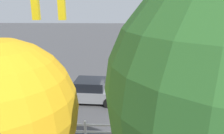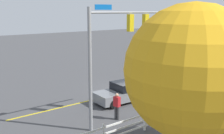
% 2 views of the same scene
% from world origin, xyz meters
% --- Properties ---
extents(ground_plane, '(120.00, 120.00, 0.00)m').
position_xyz_m(ground_plane, '(0.00, 0.00, 0.00)').
color(ground_plane, '#444447').
extents(lane_center_stripe, '(28.00, 0.16, 0.01)m').
position_xyz_m(lane_center_stripe, '(-4.00, 0.00, 0.00)').
color(lane_center_stripe, gold).
rests_on(lane_center_stripe, ground_plane).
extents(signal_assembly, '(6.29, 0.38, 6.93)m').
position_xyz_m(signal_assembly, '(4.88, 4.36, 4.84)').
color(signal_assembly, gray).
rests_on(signal_assembly, ground_plane).
extents(car_0, '(4.56, 2.18, 1.46)m').
position_xyz_m(car_0, '(1.88, 1.66, 0.69)').
color(car_0, slate).
rests_on(car_0, ground_plane).
extents(car_1, '(4.32, 1.98, 1.36)m').
position_xyz_m(car_1, '(-8.24, -1.95, 0.66)').
color(car_1, slate).
rests_on(car_1, ground_plane).
extents(pedestrian, '(0.32, 0.44, 1.69)m').
position_xyz_m(pedestrian, '(4.49, 4.03, 0.93)').
color(pedestrian, '#3F3F42').
rests_on(pedestrian, ground_plane).
extents(white_rail_fence, '(26.10, 0.10, 1.15)m').
position_xyz_m(white_rail_fence, '(-3.00, 6.20, 0.60)').
color(white_rail_fence, white).
rests_on(white_rail_fence, ground_plane).
extents(tree_0, '(3.30, 3.30, 5.47)m').
position_xyz_m(tree_0, '(2.38, 10.40, 3.80)').
color(tree_0, brown).
rests_on(tree_0, ground_plane).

